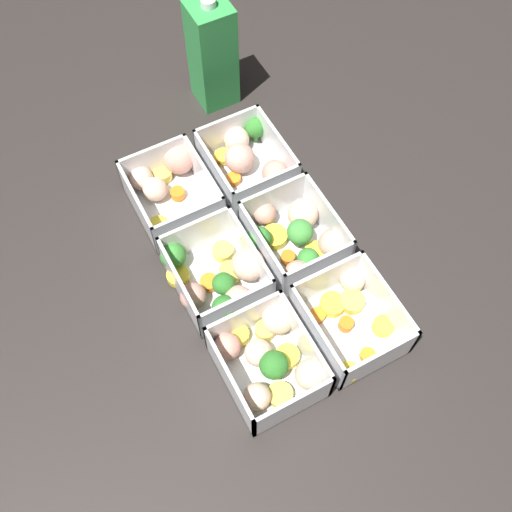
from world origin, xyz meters
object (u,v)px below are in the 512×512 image
container_far_right (350,315)px  juice_carton (212,54)px  container_near_right (270,358)px  container_far_left (247,160)px  container_far_center (296,238)px  container_near_center (219,278)px  container_near_left (168,185)px

container_far_right → juice_carton: size_ratio=0.76×
container_near_right → container_far_left: size_ratio=0.97×
container_far_center → container_near_center: bearing=-87.4°
container_far_center → container_far_right: same height
container_near_center → container_near_right: 0.14m
container_near_center → container_far_right: 0.20m
container_far_center → juice_carton: bearing=174.9°
container_near_left → container_far_right: size_ratio=1.09×
container_near_center → juice_carton: (-0.35, 0.16, 0.07)m
container_far_center → juice_carton: 0.35m
container_near_right → juice_carton: size_ratio=0.76×
container_near_center → container_far_right: (0.14, 0.14, -0.00)m
container_far_right → juice_carton: 0.49m
container_far_left → container_far_center: bearing=-0.6°
container_near_center → container_near_right: (0.14, 0.01, -0.00)m
container_near_center → container_far_left: size_ratio=0.99×
container_near_center → container_far_center: same height
container_near_center → container_far_right: size_ratio=1.03×
container_near_right → container_far_left: same height
juice_carton → container_near_left: bearing=-45.4°
container_far_left → container_far_right: 0.31m
container_near_left → container_near_center: bearing=-0.8°
container_far_left → container_near_left: bearing=-97.0°
container_near_left → container_near_right: size_ratio=1.09×
container_far_right → juice_carton: (-0.48, 0.03, 0.07)m
container_far_right → container_near_right: bearing=-88.9°
container_near_center → container_near_right: bearing=2.4°
container_near_left → container_far_right: bearing=22.4°
container_far_left → juice_carton: 0.19m
container_near_left → juice_carton: size_ratio=0.83×
container_near_right → container_far_center: (-0.15, 0.13, 0.00)m
container_far_left → juice_carton: size_ratio=0.79×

